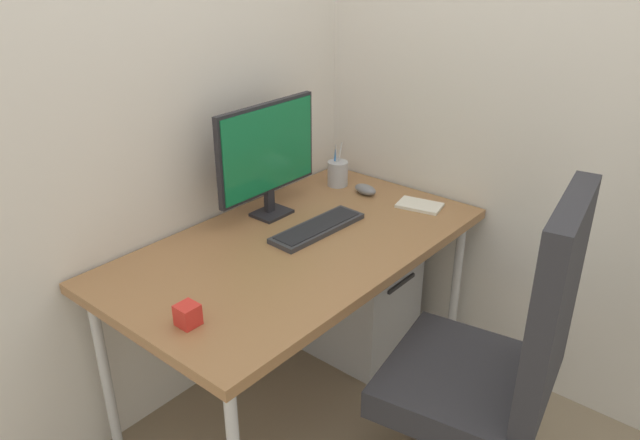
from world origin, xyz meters
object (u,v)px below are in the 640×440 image
object	(u,v)px
filing_cabinet	(357,289)
office_chair	(498,356)
pen_holder	(338,173)
monitor	(268,152)
keyboard	(318,228)
desk_clamp_accessory	(188,315)
notebook	(420,205)
mouse	(365,189)

from	to	relation	value
filing_cabinet	office_chair	bearing A→B (deg)	-114.48
office_chair	pen_holder	world-z (taller)	office_chair
filing_cabinet	monitor	world-z (taller)	monitor
monitor	keyboard	bearing A→B (deg)	-87.96
filing_cabinet	pen_holder	xyz separation A→B (m)	(0.08, 0.18, 0.48)
monitor	desk_clamp_accessory	distance (m)	0.80
notebook	desk_clamp_accessory	size ratio (longest dim) A/B	2.71
office_chair	desk_clamp_accessory	distance (m)	0.94
filing_cabinet	desk_clamp_accessory	bearing A→B (deg)	-171.76
office_chair	keyboard	xyz separation A→B (m)	(0.05, 0.77, 0.18)
pen_holder	notebook	size ratio (longest dim) A/B	1.10
office_chair	notebook	distance (m)	0.78
filing_cabinet	monitor	bearing A→B (deg)	148.23
keyboard	mouse	bearing A→B (deg)	9.87
mouse	notebook	size ratio (longest dim) A/B	0.61
notebook	office_chair	bearing A→B (deg)	-141.75
office_chair	monitor	size ratio (longest dim) A/B	2.27
keyboard	desk_clamp_accessory	bearing A→B (deg)	-171.25
filing_cabinet	keyboard	size ratio (longest dim) A/B	1.47
office_chair	filing_cabinet	xyz separation A→B (m)	(0.37, 0.81, -0.26)
monitor	desk_clamp_accessory	bearing A→B (deg)	-153.22
keyboard	desk_clamp_accessory	world-z (taller)	desk_clamp_accessory
office_chair	monitor	bearing A→B (deg)	87.49
keyboard	mouse	world-z (taller)	mouse
mouse	office_chair	bearing A→B (deg)	-112.37
filing_cabinet	mouse	bearing A→B (deg)	20.20
keyboard	pen_holder	xyz separation A→B (m)	(0.40, 0.22, 0.04)
notebook	mouse	bearing A→B (deg)	85.82
keyboard	mouse	size ratio (longest dim) A/B	3.83
keyboard	mouse	distance (m)	0.40
filing_cabinet	pen_holder	distance (m)	0.52
office_chair	desk_clamp_accessory	world-z (taller)	office_chair
pen_holder	office_chair	bearing A→B (deg)	-114.53
office_chair	keyboard	distance (m)	0.79
keyboard	office_chair	bearing A→B (deg)	-93.92
filing_cabinet	notebook	bearing A→B (deg)	-61.95
office_chair	pen_holder	size ratio (longest dim) A/B	5.78
mouse	notebook	xyz separation A→B (m)	(0.04, -0.25, -0.01)
mouse	notebook	world-z (taller)	mouse
filing_cabinet	notebook	distance (m)	0.50
mouse	notebook	distance (m)	0.25
office_chair	monitor	world-z (taller)	monitor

